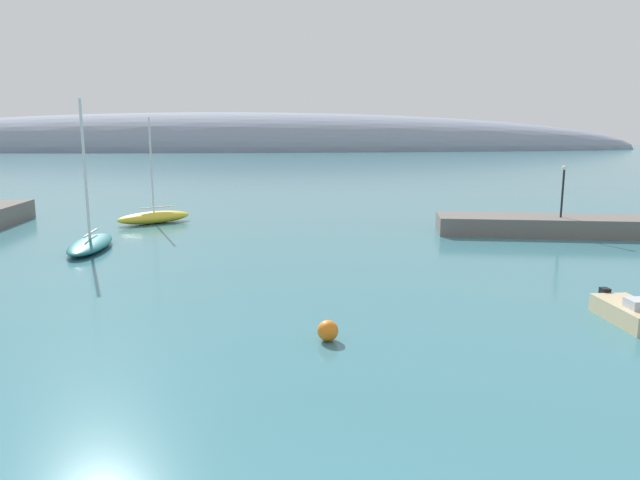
{
  "coord_description": "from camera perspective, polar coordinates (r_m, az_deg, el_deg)",
  "views": [
    {
      "loc": [
        -1.15,
        -8.76,
        8.12
      ],
      "look_at": [
        2.19,
        27.77,
        1.22
      ],
      "focal_mm": 32.89,
      "sensor_mm": 36.0,
      "label": 1
    }
  ],
  "objects": [
    {
      "name": "distant_ridge",
      "position": [
        243.62,
        -8.26,
        8.64
      ],
      "size": [
        341.81,
        51.44,
        30.2
      ],
      "primitive_type": "ellipsoid",
      "color": "gray",
      "rests_on": "ground"
    },
    {
      "name": "sailboat_yellow_mid_mooring",
      "position": [
        53.71,
        -15.85,
        2.2
      ],
      "size": [
        6.58,
        5.15,
        9.19
      ],
      "rotation": [
        0.0,
        0.0,
        3.71
      ],
      "color": "yellow",
      "rests_on": "water"
    },
    {
      "name": "breakwater_rocks",
      "position": [
        50.71,
        25.03,
        1.24
      ],
      "size": [
        24.38,
        9.05,
        1.42
      ],
      "primitive_type": "cube",
      "rotation": [
        0.0,
        0.0,
        -0.2
      ],
      "color": "#66605B",
      "rests_on": "ground"
    },
    {
      "name": "mooring_buoy_orange",
      "position": [
        23.12,
        0.77,
        -8.82
      ],
      "size": [
        0.83,
        0.83,
        0.83
      ],
      "primitive_type": "sphere",
      "color": "orange",
      "rests_on": "water"
    },
    {
      "name": "motorboat_sand_foreground",
      "position": [
        28.51,
        28.01,
        -6.25
      ],
      "size": [
        1.79,
        4.16,
        1.2
      ],
      "rotation": [
        0.0,
        0.0,
        4.7
      ],
      "color": "#C6B284",
      "rests_on": "water"
    },
    {
      "name": "harbor_lamp_post",
      "position": [
        49.12,
        22.57,
        4.95
      ],
      "size": [
        0.36,
        0.36,
        4.04
      ],
      "color": "black",
      "rests_on": "breakwater_rocks"
    },
    {
      "name": "sailboat_teal_near_shore",
      "position": [
        43.22,
        -21.45,
        -0.23
      ],
      "size": [
        2.53,
        7.49,
        10.16
      ],
      "rotation": [
        0.0,
        0.0,
        4.74
      ],
      "color": "#1E6B70",
      "rests_on": "water"
    }
  ]
}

